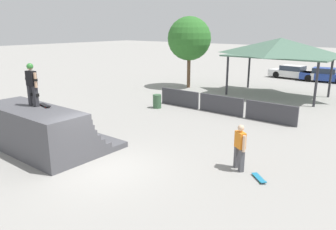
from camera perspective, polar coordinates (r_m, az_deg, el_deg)
ground_plane at (r=12.19m, az=-11.30°, el=-9.08°), size 160.00×160.00×0.00m
quarter_pipe_ramp at (r=14.40m, az=-21.15°, el=-2.60°), size 5.10×3.64×1.83m
skater_on_deck at (r=14.16m, az=-22.67°, el=5.38°), size 0.74×0.26×1.73m
skateboard_on_deck at (r=14.07m, az=-20.64°, el=1.63°), size 0.87×0.34×0.09m
bystander_walking at (r=11.78m, az=12.41°, el=-5.13°), size 0.61×0.48×1.67m
skateboard_on_ground at (r=11.51m, az=15.61°, el=-10.55°), size 0.72×0.68×0.09m
barrier_fence at (r=19.37m, az=9.21°, el=1.79°), size 8.83×0.12×1.05m
pavilion_shelter at (r=25.00m, az=18.99°, el=11.03°), size 7.35×4.35×4.17m
tree_beside_pavilion at (r=27.16m, az=3.72°, el=13.12°), size 3.51×3.51×5.75m
trash_bin at (r=20.45m, az=-1.91°, el=2.40°), size 0.52×0.52×0.85m
parked_car_white at (r=34.45m, az=20.98°, el=6.94°), size 4.70×2.18×1.27m
parked_car_blue at (r=33.60m, az=25.64°, el=6.27°), size 4.36×2.11×1.27m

